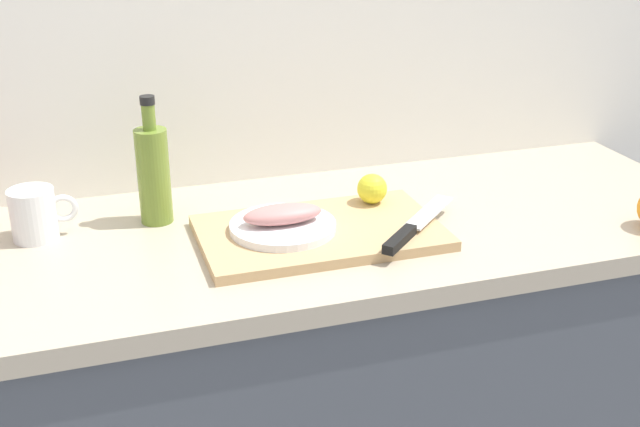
# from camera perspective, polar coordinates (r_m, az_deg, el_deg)

# --- Properties ---
(back_wall) EXTENTS (3.20, 0.05, 2.50)m
(back_wall) POSITION_cam_1_polar(r_m,az_deg,el_deg) (1.74, -8.29, 13.21)
(back_wall) COLOR white
(back_wall) RESTS_ON ground_plane
(kitchen_counter) EXTENTS (2.00, 0.60, 0.90)m
(kitchen_counter) POSITION_cam_1_polar(r_m,az_deg,el_deg) (1.78, -4.88, -14.94)
(kitchen_counter) COLOR #4C5159
(kitchen_counter) RESTS_ON ground_plane
(cutting_board) EXTENTS (0.46, 0.28, 0.02)m
(cutting_board) POSITION_cam_1_polar(r_m,az_deg,el_deg) (1.53, -0.00, -1.38)
(cutting_board) COLOR tan
(cutting_board) RESTS_ON kitchen_counter
(white_plate) EXTENTS (0.20, 0.20, 0.01)m
(white_plate) POSITION_cam_1_polar(r_m,az_deg,el_deg) (1.51, -2.67, -0.93)
(white_plate) COLOR white
(white_plate) RESTS_ON cutting_board
(fish_fillet) EXTENTS (0.15, 0.06, 0.04)m
(fish_fillet) POSITION_cam_1_polar(r_m,az_deg,el_deg) (1.50, -2.69, -0.04)
(fish_fillet) COLOR tan
(fish_fillet) RESTS_ON white_plate
(chef_knife) EXTENTS (0.23, 0.22, 0.02)m
(chef_knife) POSITION_cam_1_polar(r_m,az_deg,el_deg) (1.51, 6.51, -1.09)
(chef_knife) COLOR silver
(chef_knife) RESTS_ON cutting_board
(lemon_0) EXTENTS (0.06, 0.06, 0.06)m
(lemon_0) POSITION_cam_1_polar(r_m,az_deg,el_deg) (1.63, 3.73, 1.78)
(lemon_0) COLOR yellow
(lemon_0) RESTS_ON cutting_board
(olive_oil_bottle) EXTENTS (0.06, 0.06, 0.26)m
(olive_oil_bottle) POSITION_cam_1_polar(r_m,az_deg,el_deg) (1.60, -11.79, 2.85)
(olive_oil_bottle) COLOR olive
(olive_oil_bottle) RESTS_ON kitchen_counter
(coffee_mug_0) EXTENTS (0.13, 0.09, 0.10)m
(coffee_mug_0) POSITION_cam_1_polar(r_m,az_deg,el_deg) (1.60, -19.67, -0.04)
(coffee_mug_0) COLOR white
(coffee_mug_0) RESTS_ON kitchen_counter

